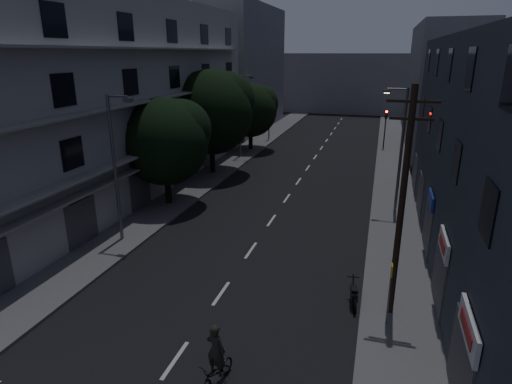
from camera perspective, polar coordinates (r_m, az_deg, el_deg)
The scene contains 21 objects.
ground at distance 36.00m, azimuth 5.83°, elevation 1.65°, with size 160.00×160.00×0.00m, color black.
sidewalk_left at distance 37.99m, azimuth -5.36°, elevation 2.66°, with size 3.00×90.00×0.15m, color #565659.
sidewalk_right at distance 35.48m, azimuth 17.81°, elevation 0.72°, with size 3.00×90.00×0.15m, color #565659.
lane_markings at distance 41.95m, azimuth 7.43°, elevation 3.97°, with size 0.15×60.50×0.01m.
building_left at distance 32.66m, azimuth -17.86°, elevation 11.72°, with size 7.00×36.00×14.00m.
building_right at distance 24.17m, azimuth 30.07°, elevation 4.55°, with size 6.19×28.00×11.00m.
building_far_left at distance 59.84m, azimuth -1.39°, elevation 16.06°, with size 6.00×20.00×16.00m, color slate.
building_far_right at distance 51.45m, azimuth 23.41°, elevation 12.62°, with size 6.00×20.00×13.00m, color slate.
building_far_end at distance 79.39m, azimuth 12.22°, elevation 14.02°, with size 24.00×8.00×10.00m, color slate.
tree_near at distance 29.42m, azimuth -11.91°, elevation 7.02°, with size 5.88×5.88×7.25m.
tree_mid at distance 36.80m, azimuth -5.88°, elevation 10.93°, with size 7.09×7.09×8.73m.
tree_far at distance 46.20m, azimuth -0.64°, elevation 11.08°, with size 5.60×5.60×6.93m.
traffic_signal_far_right at distance 48.67m, azimuth 16.91°, elevation 9.02°, with size 0.28×0.37×4.10m.
traffic_signal_far_left at distance 51.47m, azimuth 1.74°, elevation 10.24°, with size 0.28×0.37×4.10m.
street_lamp_left_near at distance 24.00m, azimuth -18.15°, elevation 3.82°, with size 1.51×0.25×8.00m.
street_lamp_right at distance 28.48m, azimuth 18.63°, elevation 5.92°, with size 1.51×0.25×8.00m.
street_lamp_left_far at distance 42.65m, azimuth -2.01°, elevation 10.63°, with size 1.51×0.25×8.00m.
utility_pole at distance 16.81m, azimuth 18.90°, elevation -1.25°, with size 1.80×0.24×9.00m.
bus_stop_sign at distance 17.19m, azimuth 17.47°, elevation -11.57°, with size 0.06×0.35×2.52m.
motorcycle at distance 18.92m, azimuth 12.90°, elevation -13.27°, with size 0.54×1.77×1.14m.
cyclist at distance 14.60m, azimuth -5.30°, elevation -22.04°, with size 1.02×1.88×2.27m.
Camera 1 is at (6.15, -8.98, 10.17)m, focal length 30.00 mm.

